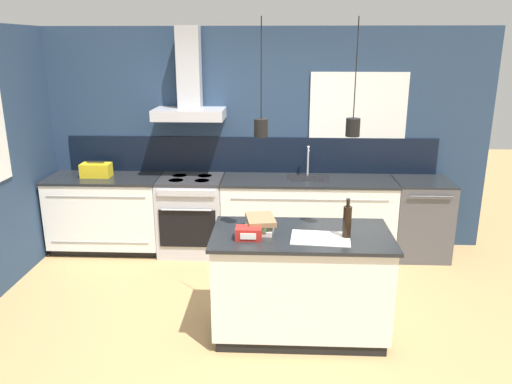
{
  "coord_description": "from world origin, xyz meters",
  "views": [
    {
      "loc": [
        0.32,
        -3.87,
        2.41
      ],
      "look_at": [
        0.12,
        0.68,
        1.05
      ],
      "focal_mm": 35.0,
      "sensor_mm": 36.0,
      "label": 1
    }
  ],
  "objects_px": {
    "dishwasher": "(420,218)",
    "yellow_toolbox": "(96,170)",
    "book_stack": "(259,224)",
    "oven_range": "(192,215)",
    "bottle_on_island": "(347,221)",
    "red_supply_box": "(249,233)"
  },
  "relations": [
    {
      "from": "oven_range",
      "to": "bottle_on_island",
      "type": "height_order",
      "value": "bottle_on_island"
    },
    {
      "from": "book_stack",
      "to": "dishwasher",
      "type": "bearing_deg",
      "value": 42.99
    },
    {
      "from": "dishwasher",
      "to": "yellow_toolbox",
      "type": "relative_size",
      "value": 2.68
    },
    {
      "from": "oven_range",
      "to": "yellow_toolbox",
      "type": "distance_m",
      "value": 1.23
    },
    {
      "from": "bottle_on_island",
      "to": "oven_range",
      "type": "bearing_deg",
      "value": 131.28
    },
    {
      "from": "yellow_toolbox",
      "to": "dishwasher",
      "type": "bearing_deg",
      "value": -0.0
    },
    {
      "from": "oven_range",
      "to": "red_supply_box",
      "type": "bearing_deg",
      "value": -67.0
    },
    {
      "from": "oven_range",
      "to": "yellow_toolbox",
      "type": "height_order",
      "value": "yellow_toolbox"
    },
    {
      "from": "red_supply_box",
      "to": "yellow_toolbox",
      "type": "xyz_separation_m",
      "value": [
        -1.89,
        1.86,
        0.03
      ]
    },
    {
      "from": "bottle_on_island",
      "to": "dishwasher",
      "type": "bearing_deg",
      "value": 58.43
    },
    {
      "from": "dishwasher",
      "to": "oven_range",
      "type": "bearing_deg",
      "value": -179.91
    },
    {
      "from": "dishwasher",
      "to": "yellow_toolbox",
      "type": "xyz_separation_m",
      "value": [
        -3.78,
        0.0,
        0.54
      ]
    },
    {
      "from": "red_supply_box",
      "to": "yellow_toolbox",
      "type": "distance_m",
      "value": 2.65
    },
    {
      "from": "oven_range",
      "to": "bottle_on_island",
      "type": "distance_m",
      "value": 2.45
    },
    {
      "from": "dishwasher",
      "to": "book_stack",
      "type": "xyz_separation_m",
      "value": [
        -1.81,
        -1.69,
        0.52
      ]
    },
    {
      "from": "oven_range",
      "to": "dishwasher",
      "type": "height_order",
      "value": "same"
    },
    {
      "from": "dishwasher",
      "to": "yellow_toolbox",
      "type": "height_order",
      "value": "yellow_toolbox"
    },
    {
      "from": "book_stack",
      "to": "yellow_toolbox",
      "type": "xyz_separation_m",
      "value": [
        -1.97,
        1.69,
        0.02
      ]
    },
    {
      "from": "oven_range",
      "to": "bottle_on_island",
      "type": "xyz_separation_m",
      "value": [
        1.57,
        -1.79,
        0.59
      ]
    },
    {
      "from": "bottle_on_island",
      "to": "book_stack",
      "type": "height_order",
      "value": "bottle_on_island"
    },
    {
      "from": "dishwasher",
      "to": "book_stack",
      "type": "distance_m",
      "value": 2.53
    },
    {
      "from": "red_supply_box",
      "to": "book_stack",
      "type": "bearing_deg",
      "value": 65.83
    }
  ]
}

